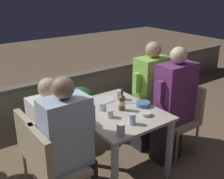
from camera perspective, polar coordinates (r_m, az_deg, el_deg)
ground_plane at (r=3.38m, az=0.80°, el=-15.78°), size 16.00×16.00×0.00m
parapet_wall at (r=4.61m, az=-12.78°, el=-1.52°), size 9.00×0.18×0.59m
dining_table at (r=3.04m, az=0.86°, el=-5.99°), size 0.83×1.02×0.74m
planter_hedge at (r=3.87m, az=-9.71°, el=-4.57°), size 0.96×0.47×0.67m
chair_left_near at (r=2.58m, az=-12.27°, el=-14.62°), size 0.43×0.42×0.88m
person_blue_shirt at (r=2.58m, az=-8.51°, el=-11.14°), size 0.49×0.26×1.31m
chair_left_far at (r=2.86m, az=-14.94°, el=-11.05°), size 0.43×0.42×0.88m
person_white_polo at (r=2.89m, az=-11.41°, el=-8.88°), size 0.48×0.26×1.20m
chair_right_near at (r=3.53m, az=14.14°, el=-4.55°), size 0.43×0.42×0.88m
person_purple_stripe at (r=3.33m, az=12.23°, el=-3.13°), size 0.51×0.26×1.37m
chair_right_far at (r=3.73m, az=9.59°, el=-2.76°), size 0.43×0.42×0.88m
person_green_blouse at (r=3.55m, az=7.56°, el=-1.27°), size 0.49×0.26×1.37m
beer_bottle at (r=2.98m, az=2.02°, el=-2.52°), size 0.07×0.07×0.24m
plate_0 at (r=3.27m, az=-1.53°, el=-2.02°), size 0.23×0.23×0.01m
bowl_0 at (r=3.12m, az=6.37°, el=-2.91°), size 0.16×0.16×0.05m
bowl_1 at (r=2.91m, az=6.93°, el=-4.88°), size 0.11×0.11×0.04m
glass_cup_0 at (r=3.27m, az=1.45°, el=-1.06°), size 0.08×0.08×0.11m
glass_cup_1 at (r=2.84m, az=-0.40°, el=-4.91°), size 0.07×0.07×0.08m
glass_cup_2 at (r=2.72m, az=4.09°, el=-5.96°), size 0.07×0.07×0.11m
glass_cup_3 at (r=3.02m, az=-5.82°, el=-3.36°), size 0.07×0.07×0.09m
glass_cup_4 at (r=3.00m, az=-1.98°, el=-3.48°), size 0.08×0.08×0.08m
glass_cup_5 at (r=2.51m, az=1.81°, el=-8.16°), size 0.08×0.08×0.12m
fork_0 at (r=3.19m, az=3.13°, el=-2.72°), size 0.15×0.11×0.01m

